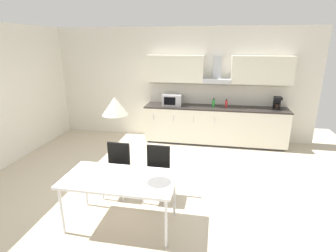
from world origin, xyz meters
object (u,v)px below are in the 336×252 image
at_px(coffee_maker, 277,103).
at_px(bottle_red, 226,104).
at_px(chair_far_right, 157,167).
at_px(microwave, 172,100).
at_px(dining_table, 120,181).
at_px(chair_far_left, 117,164).
at_px(bottle_green, 214,103).
at_px(pendant_lamp, 115,106).

bearing_deg(coffee_maker, bottle_red, -179.61).
distance_m(coffee_maker, chair_far_right, 3.60).
xyz_separation_m(microwave, chair_far_right, (0.20, -2.67, -0.55)).
bearing_deg(dining_table, chair_far_left, 113.78).
bearing_deg(bottle_green, chair_far_right, -107.09).
bearing_deg(bottle_red, bottle_green, 178.68).
bearing_deg(chair_far_right, microwave, 94.23).
relative_size(bottle_green, dining_table, 0.14).
height_order(coffee_maker, dining_table, coffee_maker).
bearing_deg(microwave, chair_far_left, -100.23).
bearing_deg(chair_far_left, chair_far_right, -0.00).
distance_m(microwave, coffee_maker, 2.51).
distance_m(microwave, bottle_green, 1.03).
bearing_deg(pendant_lamp, dining_table, 180.00).
xyz_separation_m(bottle_red, dining_table, (-1.48, -3.46, -0.35)).
xyz_separation_m(chair_far_right, pendant_lamp, (-0.34, -0.77, 1.18)).
bearing_deg(microwave, coffee_maker, 0.60).
xyz_separation_m(chair_far_left, pendant_lamp, (0.34, -0.77, 1.18)).
xyz_separation_m(bottle_red, chair_far_left, (-1.82, -2.69, -0.50)).
distance_m(bottle_green, pendant_lamp, 3.72).
height_order(microwave, chair_far_right, microwave).
relative_size(dining_table, pendant_lamp, 4.72).
xyz_separation_m(microwave, pendant_lamp, (-0.14, -3.44, 0.63)).
xyz_separation_m(coffee_maker, bottle_green, (-1.48, -0.00, -0.06)).
relative_size(microwave, coffee_maker, 1.60).
xyz_separation_m(dining_table, pendant_lamp, (0.00, 0.00, 1.03)).
distance_m(microwave, pendant_lamp, 3.50).
relative_size(chair_far_left, pendant_lamp, 2.72).
bearing_deg(dining_table, bottle_red, 66.87).
bearing_deg(coffee_maker, pendant_lamp, -127.41).
distance_m(bottle_green, chair_far_left, 3.13).
height_order(chair_far_left, chair_far_right, same).
xyz_separation_m(microwave, dining_table, (-0.14, -3.44, -0.40)).
distance_m(bottle_green, dining_table, 3.68).
relative_size(coffee_maker, chair_far_right, 0.34).
height_order(dining_table, chair_far_left, chair_far_left).
relative_size(chair_far_right, pendant_lamp, 2.72).
bearing_deg(bottle_red, pendant_lamp, -113.13).
bearing_deg(chair_far_left, bottle_green, 60.77).
relative_size(bottle_red, chair_far_right, 0.24).
xyz_separation_m(coffee_maker, dining_table, (-2.65, -3.47, -0.41)).
height_order(bottle_red, dining_table, bottle_red).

